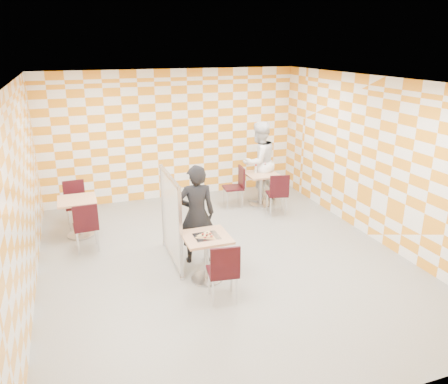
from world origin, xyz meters
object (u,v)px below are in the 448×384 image
Objects in this scene: partition at (171,219)px; sport_bottle at (256,169)px; chair_empty_far at (75,200)px; man_dark at (196,214)px; chair_main_front at (224,269)px; empty_table at (78,211)px; chair_second_front at (278,191)px; soda_bottle at (265,168)px; main_table at (206,250)px; chair_empty_near at (86,224)px; second_table at (261,183)px; man_white at (259,162)px; chair_second_side at (237,183)px.

partition is 3.26m from sport_bottle.
chair_empty_far is 0.54× the size of man_dark.
partition is at bearing 105.28° from chair_main_front.
partition reaches higher than empty_table.
chair_main_front is 3.58m from chair_second_front.
man_dark reaches higher than soda_bottle.
main_table is 2.36m from chair_empty_near.
chair_empty_near is at bearing -163.17° from second_table.
chair_second_front is 4.62× the size of sport_bottle.
empty_table is at bearing 120.72° from chair_main_front.
empty_table is at bearing 175.75° from chair_second_front.
chair_empty_far is at bearing 177.93° from soda_bottle.
soda_bottle is at bearing -127.27° from man_dark.
chair_empty_far reaches higher than main_table.
chair_second_front is 1.00× the size of chair_empty_far.
chair_main_front is 4.20m from soda_bottle.
chair_empty_near is 0.54× the size of man_dark.
partition is 0.83× the size of man_white.
second_table is 4.12m from chair_main_front.
chair_empty_near is 4.02× the size of soda_bottle.
man_dark reaches higher than chair_empty_far.
chair_empty_far is 4.14m from soda_bottle.
man_white reaches higher than chair_empty_far.
sport_bottle is at bearing 41.00° from partition.
partition is 0.43m from man_dark.
second_table is at bearing -2.44° from chair_empty_far.
chair_empty_far is (-1.84, 2.98, 0.04)m from main_table.
man_white is (2.20, 2.42, 0.09)m from man_dark.
chair_main_front is 1.00× the size of chair_second_side.
soda_bottle is (4.12, -0.15, 0.31)m from chair_empty_far.
soda_bottle reaches higher than chair_second_front.
partition is (1.44, -1.63, 0.28)m from empty_table.
chair_second_side is (-0.63, 0.79, 0.00)m from chair_second_front.
chair_empty_near is 0.49× the size of man_white.
man_white is 0.27m from soda_bottle.
chair_main_front is at bearing -74.72° from partition.
main_table is 3.50m from chair_empty_far.
empty_table is at bearing -34.53° from man_dark.
main_table is at bearing -43.69° from chair_empty_near.
man_white reaches higher than chair_second_side.
man_white is at bearing 98.05° from soda_bottle.
man_dark reaches higher than chair_second_front.
chair_main_front reaches higher than empty_table.
main_table is 3.84m from man_white.
main_table is 3.56m from second_table.
partition is at bearing -153.26° from chair_second_front.
soda_bottle is (2.24, 3.54, 0.31)m from chair_main_front.
sport_bottle reaches higher than chair_second_side.
main_table is 0.71m from chair_main_front.
chair_empty_near is 1.00× the size of chair_empty_far.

